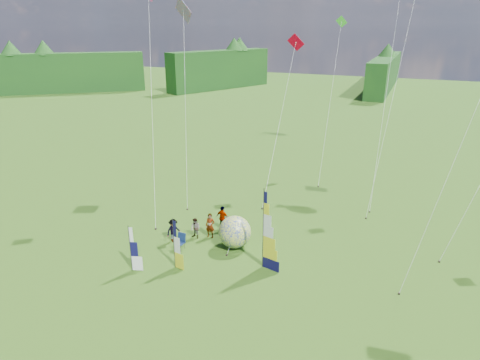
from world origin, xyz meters
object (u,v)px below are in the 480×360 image
at_px(side_banner_left, 174,244).
at_px(spectator_b, 195,228).
at_px(bol_inflatable, 235,232).
at_px(spectator_a, 210,226).
at_px(side_banner_far, 130,249).
at_px(camp_chair, 180,242).
at_px(feather_banner_main, 263,230).
at_px(spectator_d, 223,218).
at_px(kite_whale, 389,72).
at_px(spectator_c, 173,230).

distance_m(side_banner_left, spectator_b, 4.08).
bearing_deg(bol_inflatable, spectator_a, 164.92).
relative_size(side_banner_left, side_banner_far, 1.10).
xyz_separation_m(spectator_a, camp_chair, (-1.11, -2.41, -0.34)).
bearing_deg(spectator_a, feather_banner_main, -33.32).
bearing_deg(side_banner_left, spectator_d, 96.44).
height_order(bol_inflatable, camp_chair, bol_inflatable).
bearing_deg(camp_chair, kite_whale, 62.20).
height_order(side_banner_far, spectator_c, side_banner_far).
xyz_separation_m(side_banner_left, spectator_d, (0.50, 6.00, -0.72)).
distance_m(side_banner_left, side_banner_far, 2.66).
xyz_separation_m(spectator_b, camp_chair, (-0.21, -1.89, -0.19)).
relative_size(feather_banner_main, spectator_d, 2.83).
xyz_separation_m(feather_banner_main, spectator_b, (-5.72, 1.74, -1.81)).
bearing_deg(spectator_c, spectator_a, -30.57).
relative_size(spectator_b, spectator_d, 0.84).
bearing_deg(spectator_c, side_banner_left, -124.93).
bearing_deg(spectator_d, spectator_c, 63.99).
relative_size(feather_banner_main, camp_chair, 4.49).
height_order(bol_inflatable, spectator_c, bol_inflatable).
xyz_separation_m(feather_banner_main, kite_whale, (5.02, 17.04, 7.97)).
bearing_deg(spectator_b, side_banner_left, -64.80).
height_order(spectator_c, camp_chair, spectator_c).
height_order(side_banner_far, bol_inflatable, side_banner_far).
xyz_separation_m(bol_inflatable, camp_chair, (-3.28, -1.83, -0.55)).
height_order(side_banner_left, kite_whale, kite_whale).
distance_m(bol_inflatable, camp_chair, 3.80).
bearing_deg(camp_chair, side_banner_far, -107.97).
height_order(feather_banner_main, spectator_b, feather_banner_main).
height_order(spectator_a, camp_chair, spectator_a).
bearing_deg(kite_whale, bol_inflatable, -139.48).
distance_m(camp_chair, kite_whale, 22.69).
distance_m(feather_banner_main, spectator_d, 6.17).
distance_m(bol_inflatable, spectator_a, 2.26).
xyz_separation_m(feather_banner_main, spectator_c, (-6.90, 0.70, -1.71)).
xyz_separation_m(side_banner_left, kite_whale, (10.08, 19.23, 8.91)).
height_order(side_banner_left, bol_inflatable, side_banner_left).
height_order(spectator_b, spectator_d, spectator_d).
relative_size(spectator_d, camp_chair, 1.59).
bearing_deg(feather_banner_main, spectator_d, 153.94).
height_order(side_banner_far, spectator_a, side_banner_far).
distance_m(spectator_a, spectator_d, 1.57).
distance_m(feather_banner_main, camp_chair, 6.25).
height_order(side_banner_left, side_banner_far, side_banner_left).
relative_size(side_banner_far, spectator_b, 1.95).
xyz_separation_m(bol_inflatable, spectator_c, (-4.26, -0.98, -0.26)).
xyz_separation_m(spectator_a, spectator_b, (-0.91, -0.52, -0.16)).
xyz_separation_m(side_banner_left, spectator_a, (0.25, 4.45, -0.71)).
height_order(bol_inflatable, kite_whale, kite_whale).
bearing_deg(spectator_d, camp_chair, 81.85).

